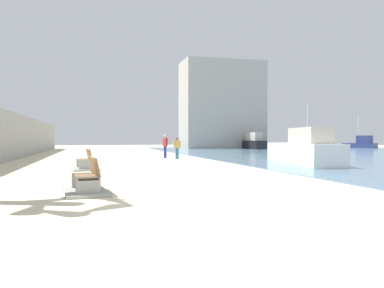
{
  "coord_description": "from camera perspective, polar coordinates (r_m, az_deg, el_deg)",
  "views": [
    {
      "loc": [
        -1.95,
        -7.43,
        1.48
      ],
      "look_at": [
        3.23,
        11.93,
        1.18
      ],
      "focal_mm": 35.17,
      "sensor_mm": 36.0,
      "label": 1
    }
  ],
  "objects": [
    {
      "name": "boat_outer",
      "position": [
        22.2,
        16.5,
        -0.92
      ],
      "size": [
        3.06,
        7.81,
        2.03
      ],
      "color": "white",
      "rests_on": "water_bay"
    },
    {
      "name": "boat_distant",
      "position": [
        53.56,
        9.01,
        0.2
      ],
      "size": [
        1.58,
        7.27,
        2.3
      ],
      "color": "black",
      "rests_on": "water_bay"
    },
    {
      "name": "harbor_building",
      "position": [
        56.91,
        4.56,
        5.86
      ],
      "size": [
        12.0,
        6.0,
        12.91
      ],
      "primitive_type": "cube",
      "color": "#ADAAA3",
      "rests_on": "ground"
    },
    {
      "name": "bench_near",
      "position": [
        10.67,
        -15.75,
        -5.91
      ],
      "size": [
        1.35,
        2.22,
        0.98
      ],
      "color": "#9E9E99",
      "rests_on": "ground"
    },
    {
      "name": "person_standing",
      "position": [
        28.21,
        -4.09,
        -0.03
      ],
      "size": [
        0.33,
        0.46,
        1.78
      ],
      "color": "navy",
      "rests_on": "ground"
    },
    {
      "name": "boat_nearest",
      "position": [
        60.19,
        17.67,
        0.05
      ],
      "size": [
        3.74,
        7.11,
        1.64
      ],
      "color": "white",
      "rests_on": "water_bay"
    },
    {
      "name": "boat_far_right",
      "position": [
        47.25,
        17.28,
        -0.1
      ],
      "size": [
        3.57,
        7.06,
        5.57
      ],
      "color": "white",
      "rests_on": "water_bay"
    },
    {
      "name": "bench_far",
      "position": [
        18.6,
        -15.97,
        -3.03
      ],
      "size": [
        1.31,
        2.2,
        0.98
      ],
      "color": "#9E9E99",
      "rests_on": "ground"
    },
    {
      "name": "boat_far_left",
      "position": [
        63.17,
        24.29,
        0.09
      ],
      "size": [
        4.5,
        5.13,
        5.13
      ],
      "color": "navy",
      "rests_on": "water_bay"
    },
    {
      "name": "person_walking",
      "position": [
        27.28,
        -2.28,
        -0.37
      ],
      "size": [
        0.53,
        0.21,
        1.57
      ],
      "color": "teal",
      "rests_on": "ground"
    },
    {
      "name": "ground_plane",
      "position": [
        25.55,
        -10.58,
        -2.49
      ],
      "size": [
        120.0,
        120.0,
        0.0
      ],
      "primitive_type": "plane",
      "color": "beige"
    }
  ]
}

